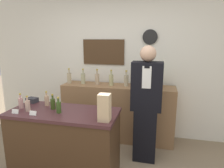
# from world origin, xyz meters

# --- Properties ---
(back_wall) EXTENTS (5.20, 0.09, 2.70)m
(back_wall) POSITION_xyz_m (-0.00, 2.00, 1.35)
(back_wall) COLOR silver
(back_wall) RESTS_ON ground_plane
(back_shelf) EXTENTS (1.99, 0.45, 1.00)m
(back_shelf) POSITION_xyz_m (0.05, 1.72, 0.50)
(back_shelf) COLOR #8E6642
(back_shelf) RESTS_ON ground_plane
(display_counter) EXTENTS (1.40, 0.62, 0.91)m
(display_counter) POSITION_xyz_m (-0.42, 0.54, 0.46)
(display_counter) COLOR #422B19
(display_counter) RESTS_ON ground_plane
(shopkeeper) EXTENTS (0.44, 0.27, 1.72)m
(shopkeeper) POSITION_xyz_m (0.59, 1.16, 0.86)
(shopkeeper) COLOR black
(shopkeeper) RESTS_ON ground_plane
(potted_plant) EXTENTS (0.24, 0.24, 0.31)m
(potted_plant) POSITION_xyz_m (0.69, 1.73, 1.17)
(potted_plant) COLOR #B27047
(potted_plant) RESTS_ON back_shelf
(paper_bag) EXTENTS (0.13, 0.13, 0.31)m
(paper_bag) POSITION_xyz_m (0.18, 0.38, 1.07)
(paper_bag) COLOR tan
(paper_bag) RESTS_ON display_counter
(tape_dispenser) EXTENTS (0.09, 0.06, 0.07)m
(tape_dispenser) POSITION_xyz_m (0.20, 0.35, 0.94)
(tape_dispenser) COLOR black
(tape_dispenser) RESTS_ON display_counter
(price_card_left) EXTENTS (0.09, 0.02, 0.06)m
(price_card_left) POSITION_xyz_m (-0.95, 0.33, 0.94)
(price_card_left) COLOR white
(price_card_left) RESTS_ON display_counter
(price_card_right) EXTENTS (0.09, 0.02, 0.06)m
(price_card_right) POSITION_xyz_m (-0.70, 0.33, 0.94)
(price_card_right) COLOR white
(price_card_right) RESTS_ON display_counter
(gift_box) EXTENTS (0.17, 0.13, 0.07)m
(gift_box) POSITION_xyz_m (-1.01, 0.77, 0.95)
(gift_box) COLOR #2D2D33
(gift_box) RESTS_ON display_counter
(counter_bottle_0) EXTENTS (0.06, 0.06, 0.20)m
(counter_bottle_0) POSITION_xyz_m (-1.00, 0.52, 0.99)
(counter_bottle_0) COLOR tan
(counter_bottle_0) RESTS_ON display_counter
(counter_bottle_1) EXTENTS (0.06, 0.06, 0.20)m
(counter_bottle_1) POSITION_xyz_m (-0.84, 0.44, 0.99)
(counter_bottle_1) COLOR tan
(counter_bottle_1) RESTS_ON display_counter
(counter_bottle_2) EXTENTS (0.06, 0.06, 0.20)m
(counter_bottle_2) POSITION_xyz_m (-0.73, 0.69, 0.99)
(counter_bottle_2) COLOR tan
(counter_bottle_2) RESTS_ON display_counter
(counter_bottle_3) EXTENTS (0.06, 0.06, 0.20)m
(counter_bottle_3) POSITION_xyz_m (-0.58, 0.59, 0.99)
(counter_bottle_3) COLOR #36481A
(counter_bottle_3) RESTS_ON display_counter
(counter_bottle_4) EXTENTS (0.06, 0.06, 0.20)m
(counter_bottle_4) POSITION_xyz_m (-0.44, 0.48, 0.99)
(counter_bottle_4) COLOR #35511E
(counter_bottle_4) RESTS_ON display_counter
(shelf_bottle_0) EXTENTS (0.08, 0.08, 0.28)m
(shelf_bottle_0) POSITION_xyz_m (-0.86, 1.71, 1.11)
(shelf_bottle_0) COLOR tan
(shelf_bottle_0) RESTS_ON back_shelf
(shelf_bottle_1) EXTENTS (0.08, 0.08, 0.28)m
(shelf_bottle_1) POSITION_xyz_m (-0.60, 1.73, 1.11)
(shelf_bottle_1) COLOR #B0AE84
(shelf_bottle_1) RESTS_ON back_shelf
(shelf_bottle_2) EXTENTS (0.08, 0.08, 0.28)m
(shelf_bottle_2) POSITION_xyz_m (-0.33, 1.73, 1.11)
(shelf_bottle_2) COLOR tan
(shelf_bottle_2) RESTS_ON back_shelf
(shelf_bottle_3) EXTENTS (0.08, 0.08, 0.28)m
(shelf_bottle_3) POSITION_xyz_m (-0.06, 1.71, 1.11)
(shelf_bottle_3) COLOR tan
(shelf_bottle_3) RESTS_ON back_shelf
(shelf_bottle_4) EXTENTS (0.08, 0.08, 0.28)m
(shelf_bottle_4) POSITION_xyz_m (0.20, 1.72, 1.11)
(shelf_bottle_4) COLOR tan
(shelf_bottle_4) RESTS_ON back_shelf
(shelf_bottle_5) EXTENTS (0.08, 0.08, 0.28)m
(shelf_bottle_5) POSITION_xyz_m (0.47, 1.72, 1.11)
(shelf_bottle_5) COLOR tan
(shelf_bottle_5) RESTS_ON back_shelf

